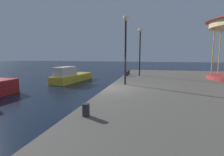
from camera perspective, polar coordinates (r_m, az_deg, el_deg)
name	(u,v)px	position (r m, az deg, el deg)	size (l,w,h in m)	color
ground_plane	(107,100)	(10.32, -1.70, -7.49)	(120.00, 120.00, 0.00)	black
motorboat_yellow	(71,76)	(17.73, -13.69, 0.59)	(2.41, 5.52, 1.58)	gold
lamp_post_mid_promenade	(126,38)	(11.06, 4.59, 13.24)	(0.36, 0.36, 4.36)	black
lamp_post_far_end	(140,43)	(15.97, 9.38, 11.34)	(0.36, 0.36, 4.31)	black
bollard_south	(127,74)	(15.54, 5.15, 1.38)	(0.24, 0.24, 0.40)	#2D2D33
bollard_center	(86,110)	(5.49, -8.78, -10.50)	(0.24, 0.24, 0.40)	#2D2D33
bollard_north	(129,72)	(16.87, 5.60, 1.88)	(0.24, 0.24, 0.40)	#2D2D33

